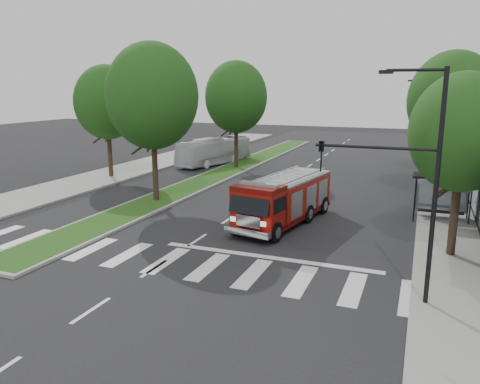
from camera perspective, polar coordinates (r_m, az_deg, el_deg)
The scene contains 15 objects.
ground at distance 23.26m, azimuth -5.22°, elevation -5.86°, with size 140.00×140.00×0.00m, color black.
sidewalk_right at distance 30.65m, azimuth 25.52°, elevation -2.37°, with size 5.00×80.00×0.15m, color gray.
sidewalk_left at distance 39.16m, azimuth -17.74°, elevation 1.33°, with size 5.00×80.00×0.15m, color gray.
median at distance 41.57m, azimuth -1.50°, elevation 2.57°, with size 3.00×50.00×0.15m.
bus_shelter at distance 28.34m, azimuth 23.51°, elevation 0.76°, with size 3.20×1.60×2.61m.
tree_right_near at distance 21.79m, azimuth 25.52°, elevation 6.54°, with size 4.40×4.40×8.05m.
tree_right_mid at distance 33.70m, azimuth 24.44°, elevation 10.06°, with size 5.60×5.60×9.72m.
tree_right_far at distance 43.71m, azimuth 23.80°, elevation 9.61°, with size 5.00×5.00×8.73m.
tree_median_near at distance 30.25m, azimuth -10.66°, elevation 11.40°, with size 5.80×5.80×10.16m.
tree_median_far at distance 42.78m, azimuth -0.48°, elevation 11.50°, with size 5.60×5.60×9.72m.
tree_left_mid at distance 39.75m, azimuth -15.93°, elevation 10.46°, with size 5.20×5.20×9.16m.
streetlight_right_near at distance 16.39m, azimuth 19.83°, elevation 2.41°, with size 4.08×0.22×8.00m.
streetlight_right_far at distance 39.77m, azimuth 22.14°, elevation 7.58°, with size 2.11×0.20×8.00m.
fire_engine at distance 25.68m, azimuth 5.37°, elevation -0.95°, with size 3.77×8.39×2.81m.
city_bus at distance 45.68m, azimuth -3.12°, elevation 5.00°, with size 2.16×9.22×2.57m, color silver.
Camera 1 is at (10.01, -19.66, 7.38)m, focal length 35.00 mm.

